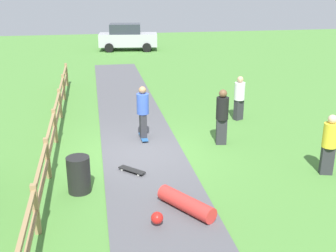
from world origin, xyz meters
TOP-DOWN VIEW (x-y plane):
  - ground_plane at (0.00, 0.00)m, footprint 60.00×60.00m
  - asphalt_path at (0.00, 0.00)m, footprint 2.40×28.00m
  - wooden_fence at (-2.60, 0.00)m, footprint 0.12×18.12m
  - trash_bin at (-1.80, -2.20)m, footprint 0.56×0.56m
  - skater_riding at (0.16, 1.02)m, footprint 0.39×0.81m
  - skater_fallen at (0.48, -3.61)m, footprint 1.41×1.44m
  - skateboard_loose at (-0.45, -1.39)m, footprint 0.70×0.71m
  - bystander_white at (3.86, 2.45)m, footprint 0.50×0.50m
  - bystander_black at (2.51, 0.21)m, footprint 0.44×0.44m
  - bystander_yellow at (4.60, -2.36)m, footprint 0.47×0.47m
  - parked_car_silver at (1.30, 19.53)m, footprint 4.37×2.38m

SIDE VIEW (x-z plane):
  - ground_plane at x=0.00m, z-range 0.00..0.00m
  - asphalt_path at x=0.00m, z-range 0.00..0.02m
  - skateboard_loose at x=-0.45m, z-range 0.05..0.13m
  - skater_fallen at x=0.48m, z-range 0.02..0.38m
  - trash_bin at x=-1.80m, z-range 0.00..0.90m
  - wooden_fence at x=-2.60m, z-range 0.12..1.22m
  - bystander_white at x=3.86m, z-range 0.08..1.70m
  - bystander_yellow at x=4.60m, z-range 0.08..1.72m
  - parked_car_silver at x=1.30m, z-range 0.00..1.92m
  - bystander_black at x=2.51m, z-range 0.09..1.85m
  - skater_riding at x=0.16m, z-range 0.12..1.86m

